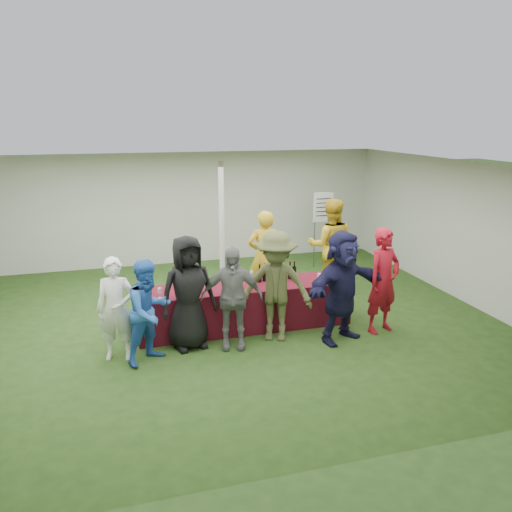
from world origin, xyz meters
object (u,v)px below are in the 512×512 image
object	(u,v)px
customer_0	(116,309)
serving_table	(245,306)
staff_back	(330,246)
staff_pourer	(264,256)
customer_2	(188,293)
customer_6	(383,281)
customer_3	(232,298)
customer_4	(276,287)
dump_bucket	(334,277)
customer_1	(149,311)
wine_list_sign	(323,213)
customer_5	(342,287)

from	to	relation	value
customer_0	serving_table	bearing A→B (deg)	26.87
staff_back	staff_pourer	bearing A→B (deg)	23.50
customer_2	staff_back	bearing A→B (deg)	18.15
customer_0	customer_2	xyz separation A→B (m)	(1.07, 0.11, 0.12)
customer_2	customer_6	size ratio (longest dim) A/B	1.01
customer_3	customer_4	distance (m)	0.75
dump_bucket	customer_1	world-z (taller)	customer_1
wine_list_sign	customer_4	world-z (taller)	wine_list_sign
customer_2	staff_pourer	bearing A→B (deg)	32.83
serving_table	staff_back	world-z (taller)	staff_back
customer_3	customer_0	bearing A→B (deg)	-170.28
serving_table	dump_bucket	bearing A→B (deg)	-8.14
customer_0	customer_3	xyz separation A→B (m)	(1.71, -0.09, 0.04)
staff_pourer	customer_4	size ratio (longest dim) A/B	0.99
customer_6	customer_0	bearing A→B (deg)	160.29
serving_table	staff_pourer	world-z (taller)	staff_pourer
customer_5	customer_6	distance (m)	0.83
customer_2	customer_5	size ratio (longest dim) A/B	0.98
customer_2	customer_6	world-z (taller)	customer_2
staff_pourer	customer_5	world-z (taller)	customer_5
serving_table	dump_bucket	size ratio (longest dim) A/B	15.92
dump_bucket	customer_6	size ratio (longest dim) A/B	0.13
staff_back	customer_4	world-z (taller)	staff_back
staff_pourer	customer_4	bearing A→B (deg)	81.78
wine_list_sign	customer_0	xyz separation A→B (m)	(-4.80, -3.63, -0.54)
wine_list_sign	dump_bucket	bearing A→B (deg)	-109.82
staff_back	customer_5	bearing A→B (deg)	88.63
customer_1	customer_6	xyz separation A→B (m)	(3.80, 0.04, 0.11)
staff_pourer	customer_4	xyz separation A→B (m)	(-0.35, -1.83, 0.01)
dump_bucket	staff_pourer	xyz separation A→B (m)	(-0.83, 1.44, 0.05)
staff_back	customer_3	xyz separation A→B (m)	(-2.55, -2.05, -0.15)
customer_6	serving_table	bearing A→B (deg)	142.90
customer_2	customer_4	distance (m)	1.38
serving_table	staff_back	distance (m)	2.62
customer_3	staff_pourer	bearing A→B (deg)	73.14
customer_5	customer_6	xyz separation A→B (m)	(0.81, 0.15, -0.02)
staff_pourer	customer_6	size ratio (longest dim) A/B	1.01
dump_bucket	customer_2	size ratio (longest dim) A/B	0.13
dump_bucket	staff_pourer	size ratio (longest dim) A/B	0.13
dump_bucket	customer_4	distance (m)	1.24
customer_0	customer_3	distance (m)	1.72
wine_list_sign	staff_pourer	bearing A→B (deg)	-138.01
customer_3	serving_table	bearing A→B (deg)	73.93
wine_list_sign	customer_2	distance (m)	5.15
staff_pourer	staff_back	world-z (taller)	staff_back
dump_bucket	customer_6	xyz separation A→B (m)	(0.63, -0.55, 0.04)
customer_1	customer_5	distance (m)	2.99
customer_1	customer_3	world-z (taller)	customer_3
staff_back	customer_5	world-z (taller)	staff_back
staff_pourer	customer_1	size ratio (longest dim) A/B	1.15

